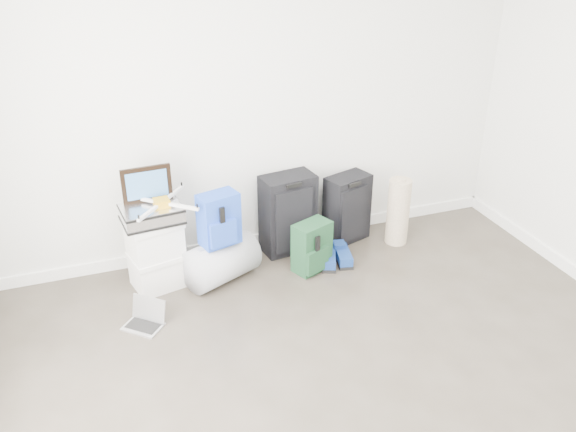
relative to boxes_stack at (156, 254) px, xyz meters
name	(u,v)px	position (x,y,z in m)	size (l,w,h in m)	color
room_envelope	(425,164)	(0.92, -2.12, 1.44)	(4.52, 5.02, 2.71)	silver
boxes_stack	(156,254)	(0.00, 0.00, 0.00)	(0.46, 0.40, 0.56)	silver
briefcase	(152,214)	(0.00, 0.00, 0.34)	(0.43, 0.32, 0.12)	#B2B2B7
painting	(147,184)	(0.00, 0.10, 0.54)	(0.37, 0.05, 0.28)	black
drone	(162,203)	(0.08, -0.02, 0.43)	(0.48, 0.48, 0.06)	gold
duffel_bag	(221,261)	(0.48, -0.10, -0.11)	(0.35, 0.35, 0.56)	gray
blue_backpack	(219,220)	(0.48, -0.13, 0.26)	(0.33, 0.28, 0.42)	#1B46B4
large_suitcase	(288,214)	(1.15, 0.17, 0.06)	(0.47, 0.34, 0.69)	black
green_backpack	(312,248)	(1.22, -0.20, -0.08)	(0.35, 0.31, 0.42)	#123318
carry_on	(347,208)	(1.70, 0.17, 0.02)	(0.43, 0.35, 0.61)	black
shoes	(336,258)	(1.44, -0.17, -0.24)	(0.33, 0.32, 0.10)	black
rolled_rug	(398,212)	(2.09, -0.02, 0.01)	(0.19, 0.19, 0.59)	tan
laptop	(145,319)	(-0.18, -0.48, -0.24)	(0.33, 0.32, 0.19)	silver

